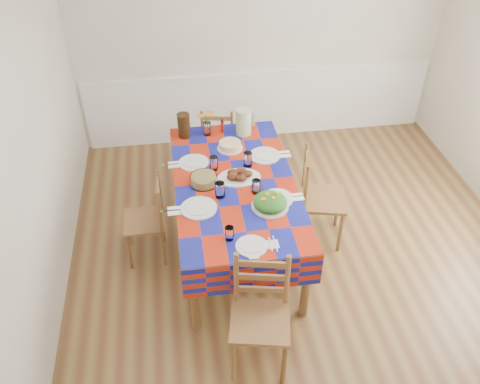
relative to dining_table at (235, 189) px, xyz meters
name	(u,v)px	position (x,y,z in m)	size (l,w,h in m)	color
room	(317,152)	(0.61, -0.42, 0.63)	(4.58, 5.08, 2.78)	brown
wainscot	(260,103)	(0.61, 2.06, -0.23)	(4.41, 0.06, 0.92)	white
dining_table	(235,189)	(0.00, 0.00, 0.00)	(1.12, 2.08, 0.81)	brown
setting_near_head	(244,241)	(-0.04, -0.83, 0.12)	(0.41, 0.28, 0.12)	silver
setting_left_near	(206,201)	(-0.30, -0.29, 0.12)	(0.58, 0.34, 0.15)	silver
setting_left_far	(200,163)	(-0.29, 0.30, 0.12)	(0.53, 0.32, 0.14)	silver
setting_right_near	(270,194)	(0.28, -0.27, 0.12)	(0.52, 0.30, 0.13)	silver
setting_right_far	(259,157)	(0.29, 0.32, 0.12)	(0.57, 0.33, 0.15)	silver
meat_platter	(239,176)	(0.04, 0.04, 0.12)	(0.41, 0.29, 0.08)	silver
salad_platter	(270,202)	(0.25, -0.41, 0.14)	(0.33, 0.33, 0.14)	silver
pasta_bowl	(204,180)	(-0.29, 0.01, 0.14)	(0.25, 0.25, 0.09)	white
cake	(230,146)	(0.03, 0.56, 0.12)	(0.26, 0.26, 0.07)	silver
serving_utensils	(258,188)	(0.19, -0.13, 0.10)	(0.17, 0.37, 0.01)	black
flower_vase	(207,125)	(-0.17, 0.86, 0.20)	(0.17, 0.14, 0.27)	white
hot_sauce	(222,125)	(-0.01, 0.90, 0.16)	(0.03, 0.03, 0.14)	red
green_pitcher	(244,122)	(0.21, 0.83, 0.23)	(0.16, 0.16, 0.28)	#AFCB8F
tea_pitcher	(184,126)	(-0.41, 0.86, 0.22)	(0.13, 0.13, 0.26)	black
name_card	(254,258)	(0.01, -1.01, 0.10)	(0.08, 0.03, 0.02)	silver
chair_near	(260,316)	(0.01, -1.31, -0.22)	(0.53, 0.51, 1.01)	brown
chair_far	(219,140)	(-0.01, 1.32, -0.28)	(0.46, 0.44, 0.89)	brown
chair_left	(148,220)	(-0.84, 0.00, -0.28)	(0.38, 0.40, 0.90)	brown
chair_right	(319,198)	(0.83, 0.01, -0.22)	(0.52, 0.54, 1.02)	brown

